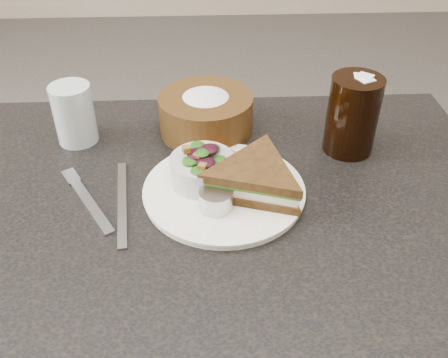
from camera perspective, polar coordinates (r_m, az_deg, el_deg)
name	(u,v)px	position (r m, az deg, el deg)	size (l,w,h in m)	color
dining_table	(208,344)	(1.07, -1.86, -18.37)	(1.00, 0.70, 0.75)	black
dinner_plate	(224,191)	(0.81, 0.00, -1.38)	(0.26, 0.26, 0.01)	white
sandwich	(255,178)	(0.79, 3.56, 0.10)	(0.19, 0.19, 0.05)	#472E14
salad_bowl	(203,166)	(0.80, -2.47, 1.54)	(0.11, 0.11, 0.06)	#AAB2AE
dressing_ramekin	(216,199)	(0.76, -0.92, -2.35)	(0.05, 0.05, 0.03)	#AEAFB2
orange_wedge	(221,150)	(0.87, -0.33, 3.29)	(0.06, 0.06, 0.03)	orange
fork	(89,203)	(0.82, -15.15, -2.66)	(0.02, 0.17, 0.00)	#A1A3A8
knife	(122,202)	(0.81, -11.57, -2.62)	(0.01, 0.21, 0.00)	#989899
bread_basket	(206,108)	(0.94, -2.08, 8.13)	(0.18, 0.18, 0.10)	#503815
cola_glass	(353,112)	(0.90, 14.53, 7.42)	(0.09, 0.09, 0.15)	black
water_glass	(74,114)	(0.95, -16.77, 7.13)	(0.07, 0.07, 0.11)	#AABABF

